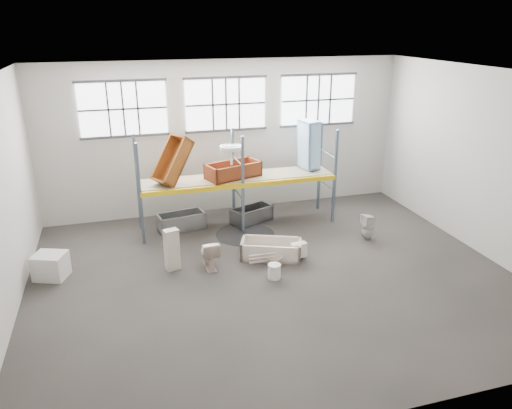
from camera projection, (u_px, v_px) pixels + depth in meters
name	position (u px, v px, depth m)	size (l,w,h in m)	color
floor	(272.00, 277.00, 12.49)	(12.00, 10.00, 0.10)	#433E3A
ceiling	(275.00, 72.00, 10.69)	(12.00, 10.00, 0.10)	silver
wall_back	(226.00, 137.00, 16.12)	(12.00, 0.10, 5.00)	#B9B6AD
wall_front	(383.00, 287.00, 7.06)	(12.00, 0.10, 5.00)	#9D9991
wall_right	(486.00, 163.00, 13.19)	(0.10, 10.00, 5.00)	beige
window_left	(123.00, 109.00, 14.79)	(2.60, 0.04, 1.60)	white
window_mid	(226.00, 104.00, 15.64)	(2.60, 0.04, 1.60)	white
window_right	(318.00, 100.00, 16.48)	(2.60, 0.04, 1.60)	white
rack_upright_la	(140.00, 195.00, 13.76)	(0.08, 0.08, 3.00)	slate
rack_upright_lb	(138.00, 182.00, 14.83)	(0.08, 0.08, 3.00)	slate
rack_upright_ma	(243.00, 185.00, 14.55)	(0.08, 0.08, 3.00)	slate
rack_upright_mb	(233.00, 174.00, 15.62)	(0.08, 0.08, 3.00)	slate
rack_upright_ra	(335.00, 177.00, 15.34)	(0.08, 0.08, 3.00)	slate
rack_upright_rb	(320.00, 167.00, 16.42)	(0.08, 0.08, 3.00)	slate
rack_beam_front	(243.00, 185.00, 14.55)	(6.00, 0.10, 0.14)	yellow
rack_beam_back	(233.00, 174.00, 15.62)	(6.00, 0.10, 0.14)	yellow
shelf_deck	(238.00, 177.00, 15.06)	(5.90, 1.10, 0.03)	gray
wet_patch	(245.00, 234.00, 14.90)	(1.80, 1.80, 0.00)	black
bathtub_beige	(271.00, 249.00, 13.37)	(1.64, 0.77, 0.48)	beige
cistern_spare	(299.00, 250.00, 13.23)	(0.43, 0.20, 0.41)	beige
sink_in_tub	(274.00, 259.00, 13.01)	(0.45, 0.45, 0.16)	#F1E0C8
toilet_beige	(209.00, 254.00, 12.76)	(0.44, 0.78, 0.80)	beige
cistern_tall	(172.00, 250.00, 12.61)	(0.36, 0.23, 1.12)	beige
toilet_white	(368.00, 227.00, 14.41)	(0.36, 0.37, 0.80)	silver
steel_tub_left	(181.00, 221.00, 15.18)	(1.42, 0.66, 0.52)	#B8BBC1
steel_tub_right	(252.00, 214.00, 15.76)	(1.33, 0.62, 0.49)	#93959A
rust_tub_flat	(233.00, 170.00, 14.92)	(1.65, 0.77, 0.46)	maroon
rust_tub_tilted	(172.00, 160.00, 14.21)	(1.49, 0.70, 0.42)	#995718
sink_on_shelf	(231.00, 164.00, 14.59)	(0.68, 0.52, 0.60)	silver
blue_tub_upright	(309.00, 145.00, 15.58)	(1.56, 0.73, 0.44)	#99C8F2
bucket	(274.00, 271.00, 12.28)	(0.33, 0.33, 0.38)	silver
carton_near	(51.00, 266.00, 12.28)	(0.75, 0.65, 0.65)	silver
carton_far	(53.00, 267.00, 12.44)	(0.55, 0.55, 0.45)	white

